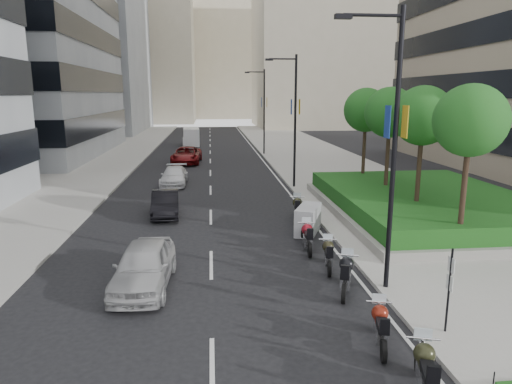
{
  "coord_description": "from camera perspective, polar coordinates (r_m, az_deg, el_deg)",
  "views": [
    {
      "loc": [
        -1.42,
        -12.72,
        6.44
      ],
      "look_at": [
        0.62,
        7.81,
        2.0
      ],
      "focal_mm": 32.0,
      "sensor_mm": 36.0,
      "label": 1
    }
  ],
  "objects": [
    {
      "name": "ground",
      "position": [
        14.33,
        0.64,
        -14.56
      ],
      "size": [
        160.0,
        160.0,
        0.0
      ],
      "primitive_type": "plane",
      "color": "black",
      "rests_on": "ground"
    },
    {
      "name": "motorcycle_3",
      "position": [
        17.46,
        9.02,
        -7.75
      ],
      "size": [
        0.69,
        2.03,
        1.02
      ],
      "rotation": [
        0.0,
        0.0,
        1.38
      ],
      "color": "black",
      "rests_on": "ground"
    },
    {
      "name": "tree_1",
      "position": [
        23.0,
        20.13,
        8.88
      ],
      "size": [
        2.8,
        2.8,
        6.3
      ],
      "color": "#332319",
      "rests_on": "planter"
    },
    {
      "name": "lamp_post_1",
      "position": [
        31.25,
        4.65,
        9.58
      ],
      "size": [
        2.34,
        0.45,
        9.0
      ],
      "color": "black",
      "rests_on": "ground"
    },
    {
      "name": "car_d",
      "position": [
        43.91,
        -8.68,
        4.58
      ],
      "size": [
        2.89,
        5.71,
        1.55
      ],
      "primitive_type": "imported",
      "rotation": [
        0.0,
        0.0,
        -0.06
      ],
      "color": "maroon",
      "rests_on": "ground"
    },
    {
      "name": "building_cream_right",
      "position": [
        96.33,
        8.91,
        18.89
      ],
      "size": [
        28.0,
        24.0,
        36.0
      ],
      "primitive_type": "cube",
      "color": "#B7AD93",
      "rests_on": "ground"
    },
    {
      "name": "lane_edge",
      "position": [
        43.5,
        1.14,
        3.63
      ],
      "size": [
        0.12,
        100.0,
        0.01
      ],
      "primitive_type": "cube",
      "color": "silver",
      "rests_on": "ground"
    },
    {
      "name": "motorcycle_5",
      "position": [
        21.61,
        6.52,
        -3.47
      ],
      "size": [
        1.66,
        2.32,
        1.3
      ],
      "rotation": [
        0.0,
        0.0,
        1.16
      ],
      "color": "black",
      "rests_on": "ground"
    },
    {
      "name": "tree_0",
      "position": [
        19.47,
        25.23,
        8.01
      ],
      "size": [
        2.8,
        2.8,
        6.3
      ],
      "color": "#332319",
      "rests_on": "planter"
    },
    {
      "name": "car_c",
      "position": [
        33.52,
        -10.19,
        1.98
      ],
      "size": [
        1.9,
        4.46,
        1.28
      ],
      "primitive_type": "imported",
      "rotation": [
        0.0,
        0.0,
        -0.03
      ],
      "color": "silver",
      "rests_on": "ground"
    },
    {
      "name": "parking_sign",
      "position": [
        13.36,
        23.01,
        -10.78
      ],
      "size": [
        0.06,
        0.32,
        2.5
      ],
      "color": "black",
      "rests_on": "ground"
    },
    {
      "name": "delivery_van",
      "position": [
        59.6,
        -8.1,
        6.79
      ],
      "size": [
        2.22,
        5.25,
        2.16
      ],
      "rotation": [
        0.0,
        0.0,
        0.05
      ],
      "color": "white",
      "rests_on": "ground"
    },
    {
      "name": "building_grey_far",
      "position": [
        86.17,
        -21.84,
        17.01
      ],
      "size": [
        22.0,
        26.0,
        30.0
      ],
      "primitive_type": "cube",
      "color": "gray",
      "rests_on": "ground"
    },
    {
      "name": "building_cream_centre",
      "position": [
        133.36,
        -4.39,
        17.51
      ],
      "size": [
        30.0,
        24.0,
        38.0
      ],
      "primitive_type": "cube",
      "color": "#B7AD93",
      "rests_on": "ground"
    },
    {
      "name": "planter",
      "position": [
        26.15,
        20.42,
        -2.11
      ],
      "size": [
        10.0,
        14.0,
        0.4
      ],
      "primitive_type": "cube",
      "color": "gray",
      "rests_on": "sidewalk_right"
    },
    {
      "name": "sidewalk_left",
      "position": [
        44.47,
        -19.41,
        3.22
      ],
      "size": [
        8.0,
        100.0,
        0.15
      ],
      "primitive_type": "cube",
      "color": "#9E9B93",
      "rests_on": "ground"
    },
    {
      "name": "motorcycle_4",
      "position": [
        19.27,
        6.46,
        -5.62
      ],
      "size": [
        0.74,
        2.2,
        1.1
      ],
      "rotation": [
        0.0,
        0.0,
        1.48
      ],
      "color": "black",
      "rests_on": "ground"
    },
    {
      "name": "car_a",
      "position": [
        16.05,
        -13.83,
        -8.93
      ],
      "size": [
        2.02,
        4.58,
        1.53
      ],
      "primitive_type": "imported",
      "rotation": [
        0.0,
        0.0,
        -0.05
      ],
      "color": "#AEAEB0",
      "rests_on": "ground"
    },
    {
      "name": "lamp_post_0",
      "position": [
        14.87,
        16.43,
        6.35
      ],
      "size": [
        2.34,
        0.45,
        9.0
      ],
      "color": "black",
      "rests_on": "ground"
    },
    {
      "name": "hedge",
      "position": [
        26.02,
        20.51,
        -0.82
      ],
      "size": [
        9.4,
        13.4,
        0.8
      ],
      "primitive_type": "cube",
      "color": "#1A4513",
      "rests_on": "planter"
    },
    {
      "name": "sidewalk_right",
      "position": [
        44.43,
        7.96,
        3.78
      ],
      "size": [
        10.0,
        100.0,
        0.15
      ],
      "primitive_type": "cube",
      "color": "#9E9B93",
      "rests_on": "ground"
    },
    {
      "name": "motorcycle_2",
      "position": [
        15.56,
        11.17,
        -10.11
      ],
      "size": [
        1.01,
        2.18,
        1.13
      ],
      "rotation": [
        0.0,
        0.0,
        1.22
      ],
      "color": "black",
      "rests_on": "ground"
    },
    {
      "name": "tree_3",
      "position": [
        30.4,
        13.57,
        9.89
      ],
      "size": [
        2.8,
        2.8,
        6.3
      ],
      "color": "#332319",
      "rests_on": "planter"
    },
    {
      "name": "lane_centre",
      "position": [
        43.2,
        -5.73,
        3.51
      ],
      "size": [
        0.12,
        100.0,
        0.01
      ],
      "primitive_type": "cube",
      "color": "silver",
      "rests_on": "ground"
    },
    {
      "name": "motorcycle_6",
      "position": [
        23.82,
        5.17,
        -2.08
      ],
      "size": [
        0.76,
        2.27,
        1.14
      ],
      "rotation": [
        0.0,
        0.0,
        1.4
      ],
      "color": "black",
      "rests_on": "ground"
    },
    {
      "name": "lamp_post_2",
      "position": [
        49.06,
        0.85,
        10.53
      ],
      "size": [
        2.34,
        0.45,
        9.0
      ],
      "color": "black",
      "rests_on": "ground"
    },
    {
      "name": "motorcycle_1",
      "position": [
        12.76,
        15.28,
        -15.84
      ],
      "size": [
        0.76,
        2.01,
        1.02
      ],
      "rotation": [
        0.0,
        0.0,
        1.33
      ],
      "color": "black",
      "rests_on": "ground"
    },
    {
      "name": "car_b",
      "position": [
        25.06,
        -11.27,
        -1.43
      ],
      "size": [
        1.66,
        4.1,
        1.32
      ],
      "primitive_type": "imported",
      "rotation": [
        0.0,
        0.0,
        0.07
      ],
      "color": "black",
      "rests_on": "ground"
    },
    {
      "name": "motorcycle_0",
      "position": [
        11.18,
        20.41,
        -20.24
      ],
      "size": [
        0.89,
        2.16,
        1.1
      ],
      "rotation": [
        0.0,
        0.0,
        1.28
      ],
      "color": "black",
      "rests_on": "ground"
    },
    {
      "name": "tree_2",
      "position": [
        26.66,
        16.4,
        9.47
      ],
      "size": [
        2.8,
        2.8,
        6.3
      ],
      "color": "#332319",
      "rests_on": "planter"
    },
    {
      "name": "building_cream_left",
      "position": [
        114.42,
        -14.65,
        17.05
      ],
      "size": [
        26.0,
        24.0,
        34.0
      ],
      "primitive_type": "cube",
      "color": "#B7AD93",
      "rests_on": "ground"
    }
  ]
}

